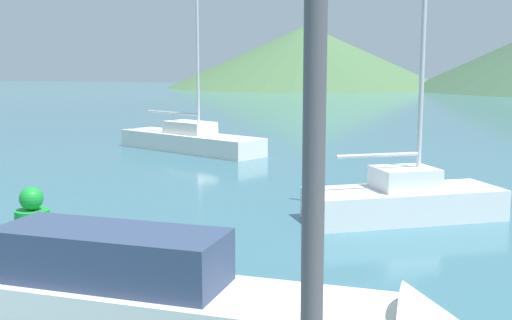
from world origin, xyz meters
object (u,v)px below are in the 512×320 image
(motorboat_near, at_px, (187,305))
(sailboat_inner, at_px, (190,139))
(sailboat_outer, at_px, (404,199))
(buoy_marker, at_px, (32,209))

(motorboat_near, bearing_deg, sailboat_inner, 113.41)
(motorboat_near, xyz_separation_m, sailboat_outer, (2.08, 8.44, 0.05))
(sailboat_outer, xyz_separation_m, buoy_marker, (-8.60, -3.79, -0.13))
(buoy_marker, bearing_deg, motorboat_near, -35.48)
(sailboat_inner, relative_size, buoy_marker, 10.57)
(motorboat_near, height_order, sailboat_inner, sailboat_inner)
(motorboat_near, xyz_separation_m, sailboat_inner, (-8.77, 18.35, 0.06))
(motorboat_near, relative_size, sailboat_inner, 0.87)
(motorboat_near, height_order, sailboat_outer, sailboat_outer)
(sailboat_inner, height_order, sailboat_outer, sailboat_inner)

